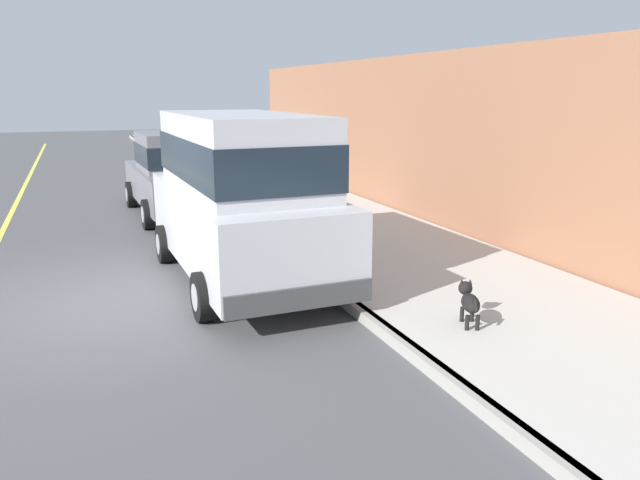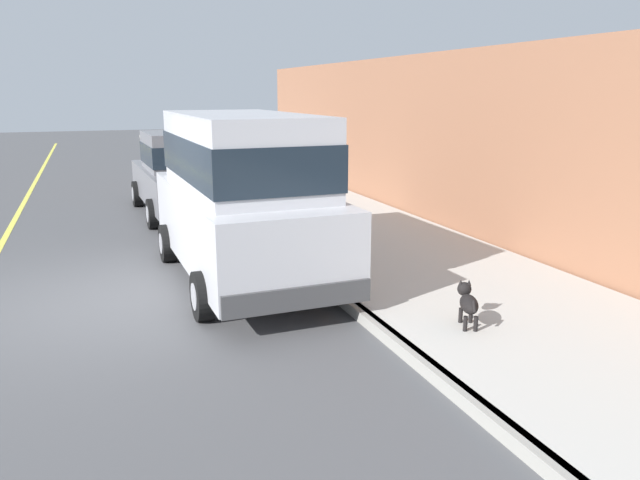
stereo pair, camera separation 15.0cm
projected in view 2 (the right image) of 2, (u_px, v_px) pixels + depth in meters
name	position (u px, v px, depth m)	size (l,w,h in m)	color
ground_plane	(94.00, 305.00, 8.37)	(80.00, 80.00, 0.00)	#4C4C4F
curb	(314.00, 276.00, 9.44)	(0.16, 64.00, 0.14)	gray
sidewalk	(417.00, 264.00, 10.05)	(3.60, 64.00, 0.14)	#B7B5AD
car_silver_van	(243.00, 190.00, 9.17)	(2.23, 4.95, 2.52)	#BCBCC1
car_grey_sedan	(182.00, 173.00, 14.31)	(2.16, 4.66, 1.92)	slate
dog_black	(468.00, 302.00, 7.20)	(0.37, 0.72, 0.49)	black
building_facade	(414.00, 137.00, 14.01)	(0.50, 20.00, 3.61)	#8C5B42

